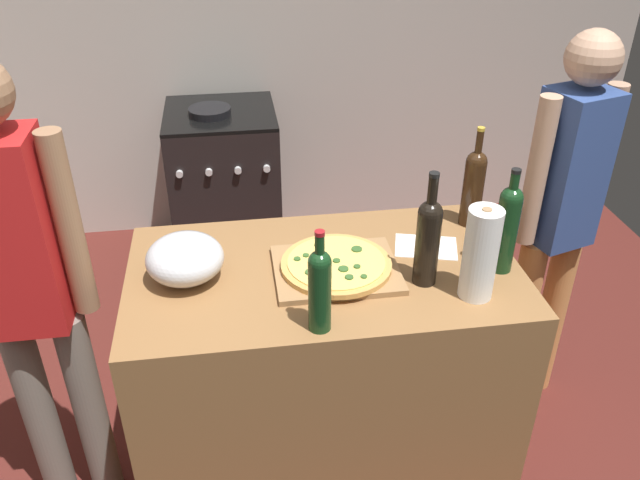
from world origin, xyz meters
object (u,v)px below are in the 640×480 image
(person_in_stripes, at_px, (28,284))
(wine_bottle_dark, at_px, (507,225))
(wine_bottle_amber, at_px, (428,238))
(wine_bottle_green, at_px, (474,185))
(wine_bottle_clear, at_px, (320,287))
(mixing_bowl, at_px, (185,259))
(paper_towel_roll, at_px, (480,254))
(pizza, at_px, (336,264))
(person_in_red, at_px, (560,211))
(stove, at_px, (225,185))

(person_in_stripes, bearing_deg, wine_bottle_dark, -2.98)
(wine_bottle_amber, xyz_separation_m, wine_bottle_dark, (0.27, 0.03, 0.00))
(wine_bottle_green, height_order, wine_bottle_dark, wine_bottle_green)
(wine_bottle_clear, bearing_deg, mixing_bowl, 141.61)
(paper_towel_roll, distance_m, wine_bottle_dark, 0.18)
(pizza, relative_size, wine_bottle_dark, 1.00)
(wine_bottle_clear, height_order, wine_bottle_dark, wine_bottle_dark)
(wine_bottle_amber, relative_size, person_in_red, 0.24)
(paper_towel_roll, relative_size, person_in_stripes, 0.18)
(mixing_bowl, relative_size, person_in_stripes, 0.15)
(wine_bottle_amber, relative_size, wine_bottle_clear, 1.18)
(paper_towel_roll, xyz_separation_m, stove, (-0.76, 1.86, -0.64))
(paper_towel_roll, relative_size, wine_bottle_green, 0.81)
(pizza, relative_size, person_in_stripes, 0.21)
(wine_bottle_dark, height_order, person_in_stripes, person_in_stripes)
(mixing_bowl, xyz_separation_m, wine_bottle_amber, (0.74, -0.12, 0.08))
(pizza, distance_m, paper_towel_roll, 0.46)
(pizza, distance_m, wine_bottle_clear, 0.31)
(stove, relative_size, person_in_red, 0.58)
(mixing_bowl, distance_m, paper_towel_roll, 0.91)
(wine_bottle_amber, xyz_separation_m, person_in_stripes, (-1.22, 0.11, -0.12))
(wine_bottle_dark, xyz_separation_m, person_in_stripes, (-1.49, 0.08, -0.13))
(wine_bottle_green, height_order, stove, wine_bottle_green)
(pizza, xyz_separation_m, wine_bottle_dark, (0.53, -0.06, 0.13))
(mixing_bowl, height_order, person_in_red, person_in_red)
(paper_towel_roll, relative_size, wine_bottle_amber, 0.79)
(paper_towel_roll, distance_m, stove, 2.11)
(mixing_bowl, bearing_deg, pizza, -3.87)
(wine_bottle_clear, bearing_deg, pizza, 71.00)
(pizza, bearing_deg, wine_bottle_dark, -6.10)
(stove, bearing_deg, person_in_stripes, -109.81)
(wine_bottle_green, xyz_separation_m, wine_bottle_amber, (-0.27, -0.33, 0.00))
(pizza, relative_size, person_in_red, 0.22)
(wine_bottle_amber, height_order, person_in_stripes, person_in_stripes)
(wine_bottle_dark, bearing_deg, mixing_bowl, 174.95)
(wine_bottle_amber, bearing_deg, person_in_stripes, 174.87)
(wine_bottle_amber, bearing_deg, mixing_bowl, 170.73)
(mixing_bowl, relative_size, stove, 0.26)
(stove, bearing_deg, paper_towel_roll, -67.82)
(wine_bottle_amber, distance_m, person_in_stripes, 1.23)
(wine_bottle_clear, relative_size, wine_bottle_dark, 0.90)
(pizza, xyz_separation_m, wine_bottle_green, (0.53, 0.24, 0.13))
(wine_bottle_green, relative_size, wine_bottle_clear, 1.15)
(paper_towel_roll, height_order, wine_bottle_dark, wine_bottle_dark)
(wine_bottle_clear, distance_m, stove, 2.06)
(wine_bottle_clear, bearing_deg, person_in_stripes, 161.26)
(wine_bottle_green, xyz_separation_m, person_in_red, (0.39, 0.06, -0.17))
(wine_bottle_green, distance_m, wine_bottle_clear, 0.81)
(pizza, height_order, wine_bottle_clear, wine_bottle_clear)
(wine_bottle_dark, height_order, stove, wine_bottle_dark)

